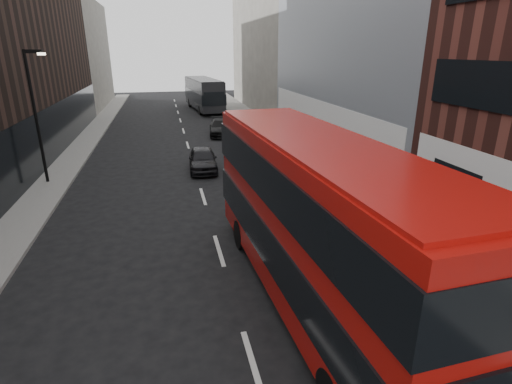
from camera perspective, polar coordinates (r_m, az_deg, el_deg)
sidewalk_right at (r=32.51m, az=3.77°, el=7.10°), size 3.00×80.00×0.15m
sidewalk_left at (r=31.84m, az=-24.17°, el=5.14°), size 2.00×80.00×0.15m
building_modern_block at (r=29.59m, az=14.81°, el=24.46°), size 5.03×22.00×20.00m
building_victorian at (r=51.14m, az=2.01°, el=22.50°), size 6.50×24.00×21.00m
building_left_mid at (r=36.74m, az=-29.90°, el=17.02°), size 5.00×24.00×14.00m
building_left_far at (r=58.24m, az=-23.81°, el=17.50°), size 5.00×20.00×13.00m
street_lamp at (r=24.48m, az=-28.91°, el=10.36°), size 1.06×0.22×7.00m
red_bus at (r=11.30m, az=8.61°, el=-3.47°), size 3.54×12.36×4.93m
grey_bus at (r=50.80m, az=-7.48°, el=13.78°), size 3.87×12.02×3.82m
car_a at (r=25.14m, az=-7.62°, el=4.70°), size 1.90×4.25×1.42m
car_b at (r=24.72m, az=-1.59°, el=4.41°), size 1.46×3.86×1.26m
car_c at (r=35.64m, az=-5.08°, el=9.18°), size 2.45×4.91×1.37m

